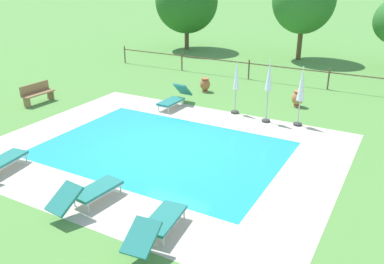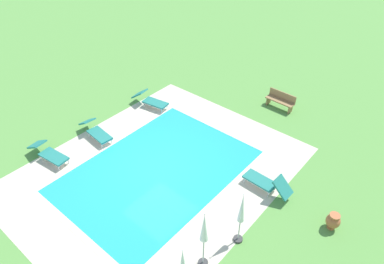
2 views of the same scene
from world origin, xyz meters
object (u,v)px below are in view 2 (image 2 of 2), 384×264
Objects in this scene: sun_lounger_north_far at (266,183)px; patio_umbrella_closed_row_mid_west at (204,232)px; sun_lounger_north_mid at (49,153)px; sun_lounger_north_end at (151,100)px; terracotta_urn_near_fence at (333,221)px; patio_umbrella_closed_row_west at (241,213)px; wooden_bench_lawn_side at (281,100)px; sun_lounger_north_near_steps at (96,131)px.

sun_lounger_north_far is 0.81× the size of patio_umbrella_closed_row_mid_west.
sun_lounger_north_mid is at bearing -60.95° from sun_lounger_north_far.
sun_lounger_north_end is 3.13× the size of terracotta_urn_near_fence.
sun_lounger_north_far is 2.84m from patio_umbrella_closed_row_west.
wooden_bench_lawn_side reaches higher than terracotta_urn_near_fence.
patio_umbrella_closed_row_mid_west reaches higher than terracotta_urn_near_fence.
patio_umbrella_closed_row_mid_west is at bearing 55.52° from sun_lounger_north_end.
patio_umbrella_closed_row_mid_west is at bearing 15.26° from wooden_bench_lawn_side.
patio_umbrella_closed_row_west reaches higher than sun_lounger_north_near_steps.
wooden_bench_lawn_side reaches higher than sun_lounger_north_end.
patio_umbrella_closed_row_west is at bearing 86.97° from sun_lounger_north_near_steps.
sun_lounger_north_end is at bearing -124.48° from patio_umbrella_closed_row_mid_west.
patio_umbrella_closed_row_mid_west is at bearing 92.56° from sun_lounger_north_mid.
sun_lounger_north_end reaches higher than sun_lounger_north_near_steps.
patio_umbrella_closed_row_mid_west is 3.65× the size of terracotta_urn_near_fence.
sun_lounger_north_near_steps is 10.57m from terracotta_urn_near_fence.
sun_lounger_north_mid is at bearing -87.44° from patio_umbrella_closed_row_mid_west.
patio_umbrella_closed_row_mid_west is at bearing 76.46° from sun_lounger_north_near_steps.
sun_lounger_north_far reaches higher than sun_lounger_north_near_steps.
patio_umbrella_closed_row_west is 3.49m from terracotta_urn_near_fence.
sun_lounger_north_far is at bearing 119.05° from sun_lounger_north_mid.
wooden_bench_lawn_side is 7.63m from terracotta_urn_near_fence.
terracotta_urn_near_fence is (-2.08, 10.36, -0.00)m from sun_lounger_north_near_steps.
sun_lounger_north_end is (-1.31, -7.66, -0.01)m from sun_lounger_north_far.
sun_lounger_north_far is at bearing 23.99° from wooden_bench_lawn_side.
sun_lounger_north_near_steps is 2.27m from sun_lounger_north_mid.
sun_lounger_north_near_steps is at bearing -78.65° from terracotta_urn_near_fence.
sun_lounger_north_mid is 11.37m from wooden_bench_lawn_side.
sun_lounger_north_end is at bearing -97.70° from terracotta_urn_near_fence.
patio_umbrella_closed_row_west is at bearing 10.76° from sun_lounger_north_far.
terracotta_urn_near_fence is at bearing 112.14° from sun_lounger_north_mid.
sun_lounger_north_mid is 8.71m from patio_umbrella_closed_row_west.
patio_umbrella_closed_row_west is at bearing 19.98° from wooden_bench_lawn_side.
sun_lounger_north_near_steps is 0.93× the size of patio_umbrella_closed_row_west.
patio_umbrella_closed_row_mid_west reaches higher than wooden_bench_lawn_side.
sun_lounger_north_near_steps is 7.98m from sun_lounger_north_far.
sun_lounger_north_near_steps is 1.06× the size of sun_lounger_north_far.
sun_lounger_north_end is at bearing 176.98° from sun_lounger_north_mid.
sun_lounger_north_far is at bearing 105.79° from sun_lounger_north_near_steps.
sun_lounger_north_mid is at bearing -7.08° from sun_lounger_north_near_steps.
patio_umbrella_closed_row_west is at bearing -41.05° from terracotta_urn_near_fence.
sun_lounger_north_far is 6.06m from wooden_bench_lawn_side.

